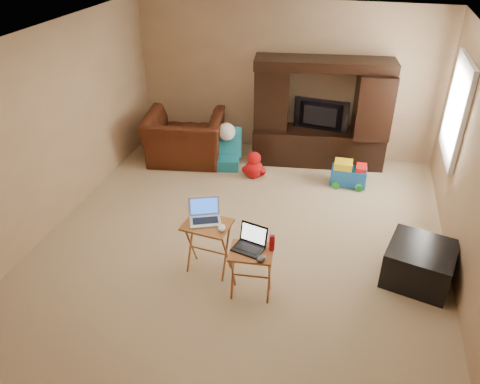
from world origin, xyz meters
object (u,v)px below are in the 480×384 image
(plush_toy, at_px, (254,165))
(tray_table_left, at_px, (208,247))
(child_rocker, at_px, (224,149))
(recliner, at_px, (185,138))
(tray_table_right, at_px, (251,273))
(television, at_px, (320,116))
(laptop_left, at_px, (205,213))
(water_bottle, at_px, (272,243))
(mouse_right, at_px, (261,259))
(push_toy, at_px, (349,173))
(laptop_right, at_px, (248,240))
(entertainment_center, at_px, (320,113))
(ottoman, at_px, (419,264))
(mouse_left, at_px, (222,228))

(plush_toy, height_order, tray_table_left, tray_table_left)
(child_rocker, bearing_deg, recliner, 164.44)
(child_rocker, xyz_separation_m, tray_table_right, (1.12, -2.82, -0.02))
(television, distance_m, child_rocker, 1.61)
(child_rocker, xyz_separation_m, tray_table_left, (0.55, -2.55, 0.02))
(laptop_left, bearing_deg, water_bottle, -38.02)
(water_bottle, bearing_deg, mouse_right, -108.90)
(recliner, relative_size, water_bottle, 6.82)
(recliner, xyz_separation_m, plush_toy, (1.25, -0.29, -0.18))
(recliner, bearing_deg, laptop_left, 105.99)
(child_rocker, distance_m, plush_toy, 0.61)
(push_toy, relative_size, water_bottle, 2.95)
(push_toy, bearing_deg, laptop_right, -109.24)
(entertainment_center, relative_size, television, 2.41)
(ottoman, relative_size, water_bottle, 3.84)
(push_toy, relative_size, tray_table_right, 0.91)
(laptop_left, bearing_deg, mouse_left, -46.88)
(tray_table_left, height_order, laptop_left, laptop_left)
(ottoman, relative_size, mouse_right, 5.81)
(recliner, xyz_separation_m, mouse_left, (1.44, -2.67, 0.28))
(entertainment_center, relative_size, tray_table_left, 3.23)
(entertainment_center, height_order, mouse_left, entertainment_center)
(entertainment_center, bearing_deg, water_bottle, -99.89)
(recliner, xyz_separation_m, push_toy, (2.70, -0.16, -0.20))
(child_rocker, relative_size, mouse_right, 5.19)
(entertainment_center, xyz_separation_m, mouse_left, (-0.70, -3.16, -0.18))
(tray_table_left, xyz_separation_m, laptop_right, (0.53, -0.25, 0.38))
(plush_toy, xyz_separation_m, mouse_left, (0.19, -2.38, 0.46))
(plush_toy, height_order, tray_table_right, tray_table_right)
(tray_table_left, relative_size, tray_table_right, 1.11)
(plush_toy, bearing_deg, laptop_left, -90.84)
(recliner, bearing_deg, water_bottle, 116.47)
(plush_toy, xyz_separation_m, ottoman, (2.34, -1.87, 0.00))
(water_bottle, bearing_deg, plush_toy, 106.98)
(tray_table_left, relative_size, mouse_left, 4.92)
(tray_table_right, bearing_deg, laptop_left, 147.80)
(recliner, distance_m, ottoman, 4.19)
(entertainment_center, height_order, recliner, entertainment_center)
(laptop_right, bearing_deg, mouse_left, 166.03)
(recliner, bearing_deg, ottoman, 139.64)
(tray_table_right, xyz_separation_m, water_bottle, (0.20, 0.08, 0.39))
(entertainment_center, height_order, television, entertainment_center)
(entertainment_center, bearing_deg, ottoman, -68.99)
(tray_table_right, bearing_deg, ottoman, 16.45)
(laptop_right, bearing_deg, child_rocker, 125.37)
(ottoman, xyz_separation_m, water_bottle, (-1.58, -0.63, 0.46))
(laptop_left, height_order, mouse_left, laptop_left)
(laptop_left, bearing_deg, entertainment_center, 50.76)
(recliner, relative_size, tray_table_left, 1.89)
(entertainment_center, bearing_deg, mouse_right, -100.89)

